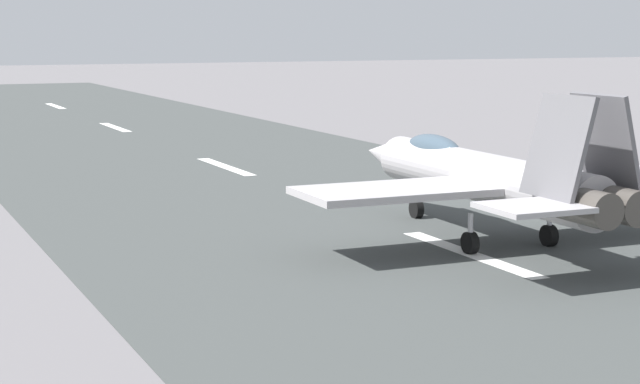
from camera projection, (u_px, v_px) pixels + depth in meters
The scene contains 5 objects.
ground_plane at pixel (456, 249), 36.04m from camera, with size 400.00×400.00×0.00m, color slate.
runway_strip at pixel (456, 249), 36.02m from camera, with size 240.00×26.00×0.02m.
fighter_jet at pixel (485, 176), 37.11m from camera, with size 17.05×14.60×5.56m.
crew_person at pixel (536, 166), 51.97m from camera, with size 0.57×0.49×1.61m.
marker_cone_mid at pixel (602, 186), 48.63m from camera, with size 0.44×0.44×0.55m, color orange.
Camera 1 is at (-30.23, 18.84, 7.48)m, focal length 58.78 mm.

